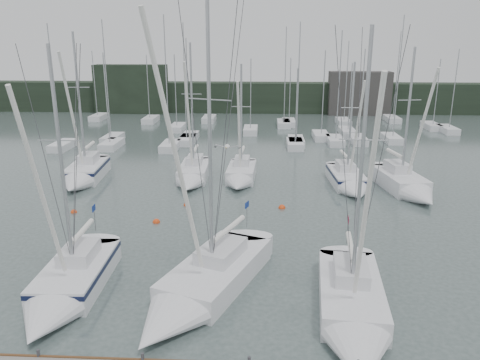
# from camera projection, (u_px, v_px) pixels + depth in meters

# --- Properties ---
(ground) EXTENTS (160.00, 160.00, 0.00)m
(ground) POSITION_uv_depth(u_px,v_px,m) (208.00, 311.00, 21.43)
(ground) COLOR #43514F
(ground) RESTS_ON ground
(far_treeline) EXTENTS (90.00, 4.00, 5.00)m
(far_treeline) POSITION_uv_depth(u_px,v_px,m) (250.00, 97.00, 80.02)
(far_treeline) COLOR black
(far_treeline) RESTS_ON ground
(far_building_left) EXTENTS (12.00, 3.00, 8.00)m
(far_building_left) POSITION_uv_depth(u_px,v_px,m) (131.00, 89.00, 78.67)
(far_building_left) COLOR black
(far_building_left) RESTS_ON ground
(far_building_right) EXTENTS (10.00, 3.00, 7.00)m
(far_building_right) POSITION_uv_depth(u_px,v_px,m) (359.00, 93.00, 76.92)
(far_building_right) COLOR #3C3937
(far_building_right) RESTS_ON ground
(mast_forest) EXTENTS (52.24, 25.35, 14.74)m
(mast_forest) POSITION_uv_depth(u_px,v_px,m) (262.00, 131.00, 61.32)
(mast_forest) COLOR white
(mast_forest) RESTS_ON ground
(sailboat_near_left) EXTENTS (3.08, 9.11, 12.75)m
(sailboat_near_left) POSITION_uv_depth(u_px,v_px,m) (65.00, 290.00, 22.10)
(sailboat_near_left) COLOR white
(sailboat_near_left) RESTS_ON ground
(sailboat_near_center) EXTENTS (6.68, 10.79, 15.96)m
(sailboat_near_center) POSITION_uv_depth(u_px,v_px,m) (195.00, 293.00, 21.88)
(sailboat_near_center) COLOR white
(sailboat_near_center) RESTS_ON ground
(sailboat_near_right) EXTENTS (3.72, 9.96, 13.48)m
(sailboat_near_right) POSITION_uv_depth(u_px,v_px,m) (354.00, 317.00, 20.05)
(sailboat_near_right) COLOR white
(sailboat_near_right) RESTS_ON ground
(sailboat_mid_a) EXTENTS (3.48, 8.66, 13.47)m
(sailboat_mid_a) POSITION_uv_depth(u_px,v_px,m) (83.00, 175.00, 40.64)
(sailboat_mid_a) COLOR white
(sailboat_mid_a) RESTS_ON ground
(sailboat_mid_b) EXTENTS (2.59, 8.12, 12.51)m
(sailboat_mid_b) POSITION_uv_depth(u_px,v_px,m) (192.00, 176.00, 40.70)
(sailboat_mid_b) COLOR white
(sailboat_mid_b) RESTS_ON ground
(sailboat_mid_c) EXTENTS (2.63, 7.12, 10.76)m
(sailboat_mid_c) POSITION_uv_depth(u_px,v_px,m) (240.00, 177.00, 40.52)
(sailboat_mid_c) COLOR white
(sailboat_mid_c) RESTS_ON ground
(sailboat_mid_d) EXTENTS (2.94, 7.99, 11.08)m
(sailboat_mid_d) POSITION_uv_depth(u_px,v_px,m) (350.00, 182.00, 38.88)
(sailboat_mid_d) COLOR white
(sailboat_mid_d) RESTS_ON ground
(sailboat_mid_e) EXTENTS (4.12, 8.99, 12.30)m
(sailboat_mid_e) POSITION_uv_depth(u_px,v_px,m) (408.00, 187.00, 37.56)
(sailboat_mid_e) COLOR white
(sailboat_mid_e) RESTS_ON ground
(buoy_a) EXTENTS (0.51, 0.51, 0.51)m
(buoy_a) POSITION_uv_depth(u_px,v_px,m) (156.00, 222.00, 31.84)
(buoy_a) COLOR #E44414
(buoy_a) RESTS_ON ground
(buoy_b) EXTENTS (0.52, 0.52, 0.52)m
(buoy_b) POSITION_uv_depth(u_px,v_px,m) (282.00, 208.00, 34.55)
(buoy_b) COLOR #E44414
(buoy_b) RESTS_ON ground
(buoy_c) EXTENTS (0.45, 0.45, 0.45)m
(buoy_c) POSITION_uv_depth(u_px,v_px,m) (74.00, 212.00, 33.68)
(buoy_c) COLOR #E44414
(buoy_c) RESTS_ON ground
(seagull) EXTENTS (1.02, 0.47, 0.20)m
(seagull) POSITION_uv_depth(u_px,v_px,m) (227.00, 147.00, 19.13)
(seagull) COLOR silver
(seagull) RESTS_ON ground
(buoy_d) EXTENTS (0.46, 0.46, 0.46)m
(buoy_d) POSITION_uv_depth(u_px,v_px,m) (187.00, 205.00, 35.11)
(buoy_d) COLOR #E44414
(buoy_d) RESTS_ON ground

